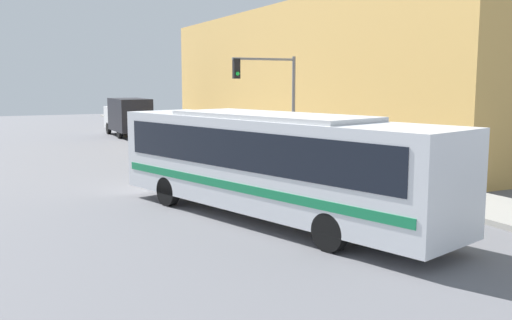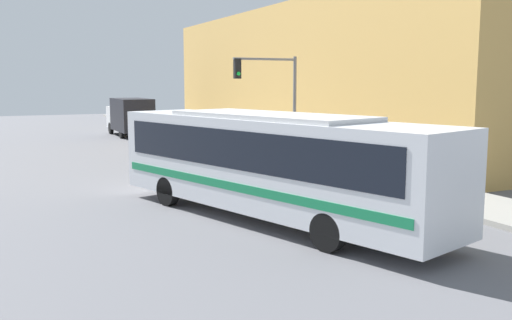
{
  "view_description": "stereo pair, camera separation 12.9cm",
  "coord_description": "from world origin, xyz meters",
  "px_view_note": "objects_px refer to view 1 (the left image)",
  "views": [
    {
      "loc": [
        -8.35,
        -13.96,
        4.07
      ],
      "look_at": [
        0.21,
        3.72,
        1.36
      ],
      "focal_mm": 40.0,
      "sensor_mm": 36.0,
      "label": 1
    },
    {
      "loc": [
        -8.24,
        -14.02,
        4.07
      ],
      "look_at": [
        0.21,
        3.72,
        1.36
      ],
      "focal_mm": 40.0,
      "sensor_mm": 36.0,
      "label": 2
    }
  ],
  "objects_px": {
    "pedestrian_near_corner": "(276,136)",
    "city_bus": "(270,159)",
    "delivery_truck": "(127,115)",
    "fire_hydrant": "(356,171)",
    "parking_meter": "(290,143)",
    "traffic_light_pole": "(272,90)"
  },
  "relations": [
    {
      "from": "delivery_truck",
      "to": "fire_hydrant",
      "type": "height_order",
      "value": "delivery_truck"
    },
    {
      "from": "delivery_truck",
      "to": "fire_hydrant",
      "type": "xyz_separation_m",
      "value": [
        3.49,
        -24.18,
        -1.04
      ]
    },
    {
      "from": "traffic_light_pole",
      "to": "pedestrian_near_corner",
      "type": "height_order",
      "value": "traffic_light_pole"
    },
    {
      "from": "city_bus",
      "to": "parking_meter",
      "type": "relative_size",
      "value": 8.85
    },
    {
      "from": "city_bus",
      "to": "traffic_light_pole",
      "type": "distance_m",
      "value": 10.63
    },
    {
      "from": "traffic_light_pole",
      "to": "parking_meter",
      "type": "distance_m",
      "value": 2.76
    },
    {
      "from": "delivery_truck",
      "to": "traffic_light_pole",
      "type": "xyz_separation_m",
      "value": [
        2.49,
        -18.78,
        2.12
      ]
    },
    {
      "from": "fire_hydrant",
      "to": "traffic_light_pole",
      "type": "relative_size",
      "value": 0.13
    },
    {
      "from": "pedestrian_near_corner",
      "to": "city_bus",
      "type": "bearing_deg",
      "value": -118.53
    },
    {
      "from": "pedestrian_near_corner",
      "to": "fire_hydrant",
      "type": "bearing_deg",
      "value": -97.83
    },
    {
      "from": "pedestrian_near_corner",
      "to": "parking_meter",
      "type": "bearing_deg",
      "value": -108.21
    },
    {
      "from": "fire_hydrant",
      "to": "traffic_light_pole",
      "type": "bearing_deg",
      "value": 100.45
    },
    {
      "from": "parking_meter",
      "to": "pedestrian_near_corner",
      "type": "relative_size",
      "value": 0.8
    },
    {
      "from": "city_bus",
      "to": "pedestrian_near_corner",
      "type": "bearing_deg",
      "value": 44.99
    },
    {
      "from": "parking_meter",
      "to": "fire_hydrant",
      "type": "bearing_deg",
      "value": -90.0
    },
    {
      "from": "fire_hydrant",
      "to": "delivery_truck",
      "type": "bearing_deg",
      "value": 98.21
    },
    {
      "from": "fire_hydrant",
      "to": "pedestrian_near_corner",
      "type": "relative_size",
      "value": 0.39
    },
    {
      "from": "city_bus",
      "to": "parking_meter",
      "type": "xyz_separation_m",
      "value": [
        5.89,
        9.29,
        -0.72
      ]
    },
    {
      "from": "delivery_truck",
      "to": "pedestrian_near_corner",
      "type": "bearing_deg",
      "value": -72.13
    },
    {
      "from": "fire_hydrant",
      "to": "parking_meter",
      "type": "bearing_deg",
      "value": 90.0
    },
    {
      "from": "traffic_light_pole",
      "to": "parking_meter",
      "type": "height_order",
      "value": "traffic_light_pole"
    },
    {
      "from": "parking_meter",
      "to": "pedestrian_near_corner",
      "type": "distance_m",
      "value": 4.12
    }
  ]
}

